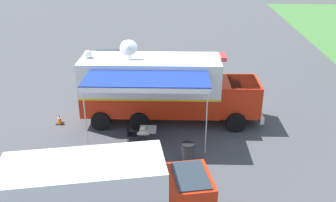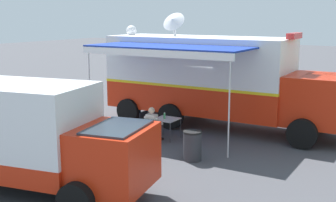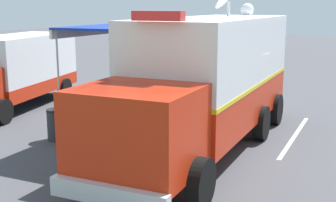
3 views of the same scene
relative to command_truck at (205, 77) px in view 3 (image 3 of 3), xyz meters
name	(u,v)px [view 3 (image 3 of 3)]	position (x,y,z in m)	size (l,w,h in m)	color
ground_plane	(214,140)	(-0.01, -0.75, -1.94)	(100.00, 100.00, 0.00)	#47474C
lot_stripe	(295,136)	(-2.04, -2.18, -1.94)	(0.12, 4.80, 0.01)	silver
command_truck	(205,77)	(0.00, 0.00, 0.00)	(5.10, 9.56, 4.53)	red
folding_table	(138,109)	(2.48, -0.66, -1.27)	(0.82, 0.82, 0.73)	silver
water_bottle	(137,104)	(2.54, -0.70, -1.11)	(0.07, 0.07, 0.22)	#3F9959
folding_chair_at_table	(119,111)	(3.28, -0.80, -1.43)	(0.49, 0.49, 0.87)	black
folding_chair_beside_table	(150,109)	(2.52, -1.51, -1.43)	(0.49, 0.49, 0.87)	black
seated_responder	(124,107)	(3.09, -0.81, -1.29)	(0.67, 0.56, 1.25)	silver
trash_bin	(57,124)	(4.06, 1.28, -1.49)	(0.57, 0.57, 0.91)	#2D2D33
traffic_cone	(239,98)	(0.81, -5.61, -1.66)	(0.36, 0.36, 0.58)	black
support_truck	(15,71)	(8.36, -1.52, -0.56)	(3.48, 7.08, 2.70)	white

